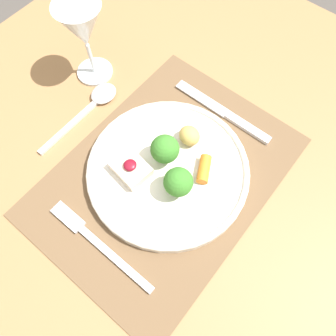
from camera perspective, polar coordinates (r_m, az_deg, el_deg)
ground_plane at (r=1.30m, az=-0.20°, el=-14.49°), size 8.00×8.00×0.00m
dining_table at (r=0.68m, az=-0.37°, el=-4.58°), size 1.14×1.08×0.74m
placemat at (r=0.59m, az=-0.42°, el=-1.34°), size 0.46×0.34×0.00m
dinner_plate at (r=0.58m, az=0.00°, el=-0.17°), size 0.29×0.29×0.08m
fork at (r=0.56m, az=-12.77°, el=-12.09°), size 0.02×0.22×0.01m
knife at (r=0.66m, az=10.44°, el=9.02°), size 0.02×0.22×0.01m
spoon at (r=0.68m, az=-12.31°, el=11.47°), size 0.20×0.05×0.02m
wine_glass_near at (r=0.66m, az=-14.65°, el=22.34°), size 0.09×0.09×0.16m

